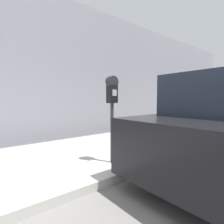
% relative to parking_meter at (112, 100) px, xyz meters
% --- Properties ---
extents(ground_plane, '(60.00, 60.00, 0.00)m').
position_rel_parking_meter_xyz_m(ground_plane, '(-0.46, -1.28, -1.28)').
color(ground_plane, slate).
extents(sidewalk, '(24.00, 2.80, 0.13)m').
position_rel_parking_meter_xyz_m(sidewalk, '(-0.46, 0.92, -1.21)').
color(sidewalk, '#ADAAA3').
rests_on(sidewalk, ground_plane).
extents(building_facade, '(24.00, 0.30, 4.52)m').
position_rel_parking_meter_xyz_m(building_facade, '(-0.46, 3.10, 0.98)').
color(building_facade, gray).
rests_on(building_facade, ground_plane).
extents(parking_meter, '(0.22, 0.14, 1.58)m').
position_rel_parking_meter_xyz_m(parking_meter, '(0.00, 0.00, 0.00)').
color(parking_meter, '#2D2D30').
rests_on(parking_meter, sidewalk).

